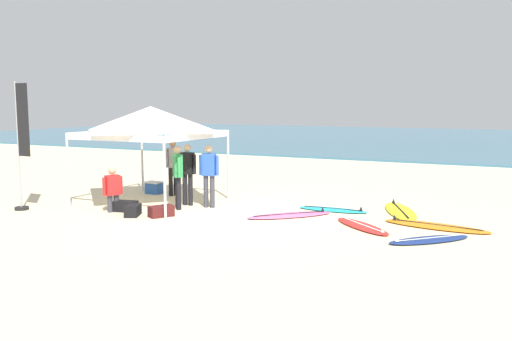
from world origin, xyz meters
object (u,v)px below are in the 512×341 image
Objects in this scene: surfboard_cyan at (333,210)px; person_black at (187,170)px; gear_bag_by_pole at (126,206)px; gear_bag_on_sand at (161,211)px; canopy_tent at (151,119)px; person_blue at (209,172)px; person_grey at (173,164)px; banner_flag at (22,151)px; person_green at (178,173)px; gear_bag_near_tent at (133,210)px; person_red at (113,187)px; surfboard_navy at (429,240)px; cooler_box at (154,187)px; surfboard_orange at (436,226)px; surfboard_pink at (290,215)px; surfboard_yellow at (400,211)px; surfboard_red at (362,226)px.

surfboard_cyan is 4.14m from person_black.
gear_bag_by_pole and gear_bag_on_sand have the same top height.
person_blue is at bearing 4.56° from canopy_tent.
canopy_tent is at bearing -171.54° from person_black.
banner_flag reaches higher than person_grey.
banner_flag is at bearing -149.33° from person_blue.
canopy_tent is 1.89m from person_green.
person_black reaches higher than gear_bag_by_pole.
person_red is at bearing 167.52° from gear_bag_near_tent.
surfboard_navy is 3.46× the size of cooler_box.
person_grey is at bearing 178.66° from surfboard_cyan.
surfboard_orange is at bearing -16.46° from surfboard_cyan.
person_blue reaches higher than gear_bag_on_sand.
person_blue is 0.71m from person_black.
person_grey is at bearing 173.32° from surfboard_orange.
surfboard_pink is 3.67m from surfboard_navy.
gear_bag_by_pole is at bearing -167.57° from surfboard_orange.
person_blue is 1.43× the size of person_red.
surfboard_orange is 4.11× the size of gear_bag_by_pole.
person_grey is at bearing -175.98° from surfboard_yellow.
surfboard_orange is at bearing 26.44° from surfboard_red.
surfboard_navy is 0.68× the size of surfboard_yellow.
surfboard_pink is at bearing -123.29° from surfboard_cyan.
surfboard_red is 1.03× the size of surfboard_navy.
person_blue is 3.42× the size of cooler_box.
person_black is (-0.71, 0.02, 0.00)m from person_blue.
surfboard_orange is 7.36m from gear_bag_near_tent.
person_red is (-6.35, -1.11, 0.62)m from surfboard_red.
person_blue reaches higher than person_red.
person_green is (1.18, -0.44, -1.40)m from canopy_tent.
gear_bag_near_tent is (-7.12, -0.68, 0.10)m from surfboard_navy.
person_blue is (0.62, 0.58, 0.00)m from person_green.
person_black is at bearing 76.19° from gear_bag_near_tent.
surfboard_navy is at bearing -4.75° from person_green.
gear_bag_near_tent is (-1.16, -1.81, -0.85)m from person_blue.
gear_bag_by_pole is (-7.66, -0.32, 0.10)m from surfboard_navy.
person_grey is at bearing 149.90° from person_blue.
surfboard_navy is 7.15m from gear_bag_near_tent.
canopy_tent reaches higher than person_grey.
person_blue is 3.08m from cooler_box.
surfboard_navy is at bearing 5.45° from gear_bag_near_tent.
banner_flag is (-2.28, -0.87, 0.92)m from person_red.
canopy_tent reaches higher than person_red.
surfboard_pink is 2.96m from surfboard_yellow.
surfboard_orange is 7.79m from gear_bag_by_pole.
person_black reaches higher than cooler_box.
cooler_box is (-2.12, 1.76, -0.79)m from person_green.
person_green is (-5.02, -0.06, 0.95)m from surfboard_red.
person_red is (-0.14, -1.49, -1.73)m from canopy_tent.
person_blue is at bearing -1.52° from person_black.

